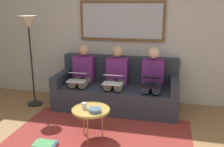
% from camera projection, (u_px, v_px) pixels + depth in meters
% --- Properties ---
extents(wall_rear, '(6.00, 0.12, 2.60)m').
position_uv_depth(wall_rear, '(122.00, 34.00, 4.91)').
color(wall_rear, beige).
rests_on(wall_rear, ground_plane).
extents(area_rug, '(2.60, 1.80, 0.01)m').
position_uv_depth(area_rug, '(99.00, 140.00, 3.62)').
color(area_rug, maroon).
rests_on(area_rug, ground_plane).
extents(couch, '(2.20, 0.90, 0.90)m').
position_uv_depth(couch, '(117.00, 90.00, 4.72)').
color(couch, '#2D333D').
rests_on(couch, ground_plane).
extents(framed_mirror, '(1.60, 0.05, 0.74)m').
position_uv_depth(framed_mirror, '(122.00, 21.00, 4.76)').
color(framed_mirror, brown).
extents(coffee_table, '(0.54, 0.54, 0.45)m').
position_uv_depth(coffee_table, '(91.00, 110.00, 3.58)').
color(coffee_table, tan).
rests_on(coffee_table, ground_plane).
extents(cup, '(0.07, 0.07, 0.09)m').
position_uv_depth(cup, '(84.00, 106.00, 3.58)').
color(cup, silver).
rests_on(cup, coffee_table).
extents(bowl, '(0.18, 0.18, 0.05)m').
position_uv_depth(bowl, '(95.00, 110.00, 3.48)').
color(bowl, slate).
rests_on(bowl, coffee_table).
extents(person_left, '(0.38, 0.58, 1.14)m').
position_uv_depth(person_left, '(152.00, 78.00, 4.44)').
color(person_left, '#66236B').
rests_on(person_left, couch).
extents(laptop_black, '(0.30, 0.36, 0.16)m').
position_uv_depth(laptop_black, '(151.00, 81.00, 4.21)').
color(laptop_black, black).
extents(person_middle, '(0.38, 0.58, 1.14)m').
position_uv_depth(person_middle, '(116.00, 76.00, 4.58)').
color(person_middle, '#66236B').
rests_on(person_middle, couch).
extents(laptop_white, '(0.33, 0.34, 0.15)m').
position_uv_depth(laptop_white, '(113.00, 79.00, 4.34)').
color(laptop_white, white).
extents(person_right, '(0.38, 0.58, 1.14)m').
position_uv_depth(person_right, '(83.00, 74.00, 4.72)').
color(person_right, '#66236B').
rests_on(person_right, couch).
extents(laptop_silver, '(0.32, 0.34, 0.15)m').
position_uv_depth(laptop_silver, '(78.00, 76.00, 4.48)').
color(laptop_silver, silver).
extents(magazine_stack, '(0.32, 0.25, 0.05)m').
position_uv_depth(magazine_stack, '(45.00, 144.00, 3.45)').
color(magazine_stack, red).
rests_on(magazine_stack, ground_plane).
extents(standing_lamp, '(0.32, 0.32, 1.66)m').
position_uv_depth(standing_lamp, '(29.00, 32.00, 4.52)').
color(standing_lamp, black).
rests_on(standing_lamp, ground_plane).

